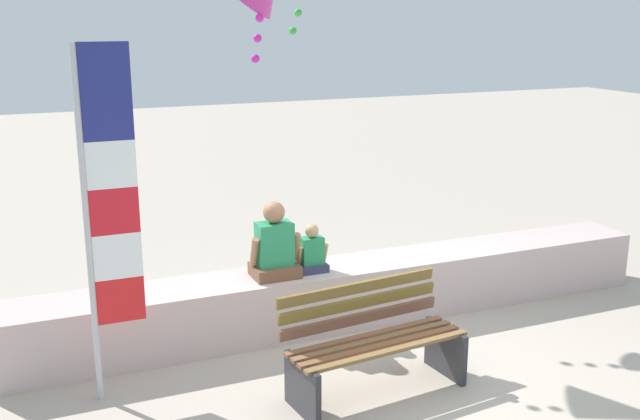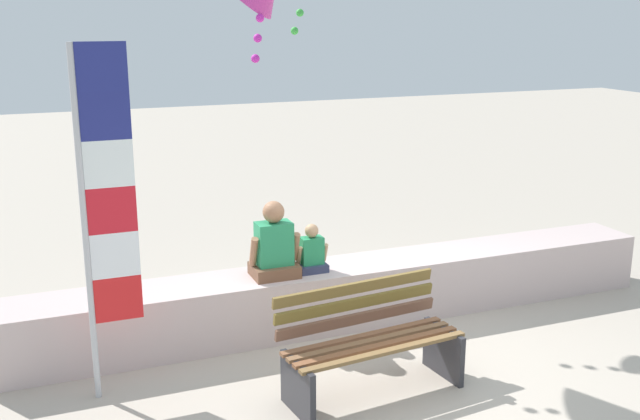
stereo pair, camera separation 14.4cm
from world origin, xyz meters
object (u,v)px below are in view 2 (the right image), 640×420
Objects in this scene: person_child at (312,253)px; flag_banner at (102,202)px; park_bench at (370,344)px; person_adult at (274,247)px.

flag_banner reaches higher than person_child.
person_child is at bearing 17.71° from flag_banner.
park_bench is 1.41m from person_child.
park_bench is at bearing -90.51° from person_child.
person_adult reaches higher than person_child.
park_bench is 3.28× the size of person_child.
flag_banner is at bearing -162.29° from person_child.
person_adult is 1.89m from flag_banner.
person_adult is 1.55× the size of person_child.
park_bench is 2.12× the size of person_adult.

